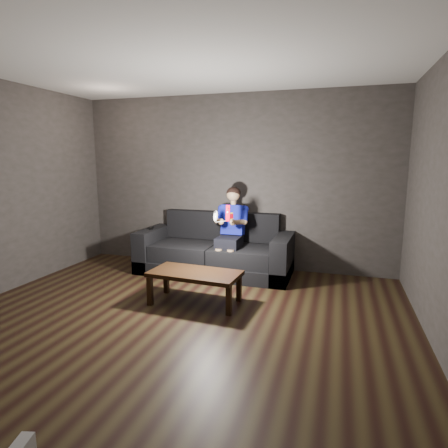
% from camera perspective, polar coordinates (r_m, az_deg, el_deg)
% --- Properties ---
extents(floor, '(5.00, 5.00, 0.00)m').
position_cam_1_polar(floor, '(3.96, -9.11, -15.93)').
color(floor, black).
rests_on(floor, ground).
extents(back_wall, '(5.00, 0.04, 2.70)m').
position_cam_1_polar(back_wall, '(5.91, 1.34, 6.38)').
color(back_wall, '#34302C').
rests_on(back_wall, ground).
extents(ceiling, '(5.00, 5.00, 0.02)m').
position_cam_1_polar(ceiling, '(3.69, -10.38, 25.20)').
color(ceiling, silver).
rests_on(ceiling, back_wall).
extents(sofa, '(2.30, 0.99, 0.89)m').
position_cam_1_polar(sofa, '(5.73, -1.29, -4.47)').
color(sofa, black).
rests_on(sofa, floor).
extents(child, '(0.50, 0.61, 1.22)m').
position_cam_1_polar(child, '(5.50, 1.08, -0.01)').
color(child, black).
rests_on(child, sofa).
extents(wii_remote_red, '(0.06, 0.09, 0.22)m').
position_cam_1_polar(wii_remote_red, '(4.99, 0.61, 1.66)').
color(wii_remote_red, red).
rests_on(wii_remote_red, child).
extents(nunchuk_white, '(0.07, 0.10, 0.16)m').
position_cam_1_polar(nunchuk_white, '(5.06, -1.28, 1.23)').
color(nunchuk_white, silver).
rests_on(nunchuk_white, child).
extents(wii_remote_black, '(0.08, 0.17, 0.03)m').
position_cam_1_polar(wii_remote_black, '(5.99, -10.99, -0.58)').
color(wii_remote_black, black).
rests_on(wii_remote_black, sofa).
extents(coffee_table, '(1.11, 0.61, 0.39)m').
position_cam_1_polar(coffee_table, '(4.51, -4.45, -7.89)').
color(coffee_table, black).
rests_on(coffee_table, floor).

